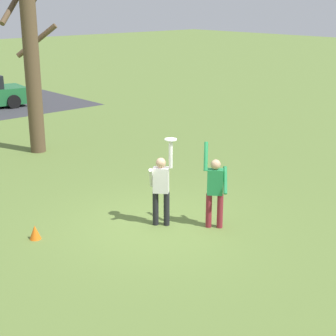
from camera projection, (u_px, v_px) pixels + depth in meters
ground_plane at (158, 225)px, 12.74m from camera, size 120.00×120.00×0.00m
person_catcher at (161, 186)px, 12.47m from camera, size 0.55×0.57×2.08m
person_defender at (215, 188)px, 12.34m from camera, size 0.64×0.66×2.05m
frisbee_disc at (171, 139)px, 12.11m from camera, size 0.28×0.28×0.02m
bare_tree_tall at (31, 52)px, 17.90m from camera, size 2.01×1.57×6.84m
field_cone_orange at (35, 232)px, 11.97m from camera, size 0.26×0.26×0.32m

